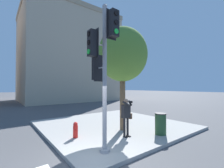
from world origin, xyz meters
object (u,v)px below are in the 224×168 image
street_tree (123,55)px  fire_hydrant (75,130)px  person_photographer (126,114)px  traffic_signal_pole (102,60)px  trash_bin (161,124)px

street_tree → fire_hydrant: street_tree is taller
person_photographer → fire_hydrant: bearing=146.3°
traffic_signal_pole → trash_bin: (3.41, -0.04, -2.75)m
fire_hydrant → trash_bin: size_ratio=0.69×
street_tree → trash_bin: street_tree is taller
traffic_signal_pole → street_tree: bearing=34.3°
person_photographer → trash_bin: bearing=-26.8°
person_photographer → street_tree: 3.20m
fire_hydrant → street_tree: bearing=-8.4°
trash_bin → street_tree: bearing=119.2°
fire_hydrant → trash_bin: bearing=-30.8°
person_photographer → trash_bin: size_ratio=1.71×
person_photographer → fire_hydrant: size_ratio=2.47×
trash_bin → fire_hydrant: bearing=149.2°
traffic_signal_pole → trash_bin: size_ratio=5.18×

